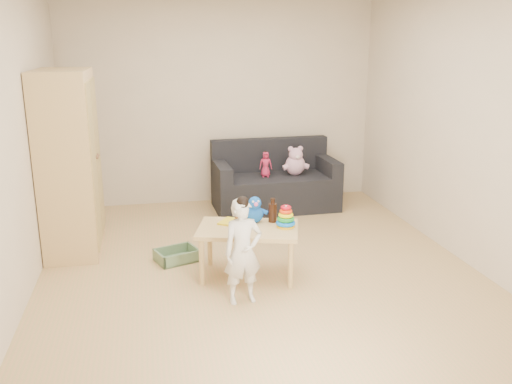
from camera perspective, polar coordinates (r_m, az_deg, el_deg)
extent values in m
plane|color=tan|center=(5.26, 0.01, -7.59)|extent=(4.50, 4.50, 0.00)
plane|color=#C1B39C|center=(7.09, -3.70, 9.35)|extent=(4.00, 0.00, 4.00)
plane|color=#C1B39C|center=(2.78, 9.41, -0.79)|extent=(4.00, 0.00, 4.00)
plane|color=#C1B39C|center=(4.91, -23.63, 5.24)|extent=(0.00, 4.50, 4.50)
plane|color=#C1B39C|center=(5.64, 20.48, 6.77)|extent=(0.00, 4.50, 4.50)
cube|color=#DAAE77|center=(5.71, -19.07, 2.97)|extent=(0.50, 1.01, 1.81)
cube|color=black|center=(6.90, 2.04, 0.02)|extent=(1.56, 0.81, 0.43)
cube|color=#E0BD7B|center=(4.93, -0.83, -6.31)|extent=(1.01, 0.78, 0.47)
imported|color=silver|center=(4.39, -1.39, -6.43)|extent=(0.34, 0.25, 0.85)
imported|color=#BF234C|center=(6.74, 1.02, 2.90)|extent=(0.17, 0.12, 0.31)
cylinder|color=#E5A90C|center=(4.86, 3.14, -3.59)|extent=(0.16, 0.16, 0.02)
cylinder|color=silver|center=(4.83, 3.15, -2.52)|extent=(0.02, 0.02, 0.19)
torus|color=blue|center=(4.85, 3.14, -3.27)|extent=(0.18, 0.18, 0.04)
torus|color=#179631|center=(4.84, 3.15, -2.84)|extent=(0.16, 0.16, 0.04)
torus|color=#FFF90D|center=(4.83, 3.16, -2.42)|extent=(0.14, 0.14, 0.04)
torus|color=#FF3A0D|center=(4.82, 3.16, -2.02)|extent=(0.11, 0.11, 0.03)
torus|color=red|center=(4.81, 3.17, -1.64)|extent=(0.10, 0.10, 0.03)
cylinder|color=black|center=(4.97, 1.76, -2.19)|extent=(0.08, 0.08, 0.17)
cylinder|color=black|center=(4.94, 1.77, -1.07)|extent=(0.03, 0.03, 0.05)
cylinder|color=black|center=(4.93, 1.77, -0.74)|extent=(0.04, 0.04, 0.01)
cube|color=yellow|center=(4.96, -2.47, -3.18)|extent=(0.30, 0.30, 0.02)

